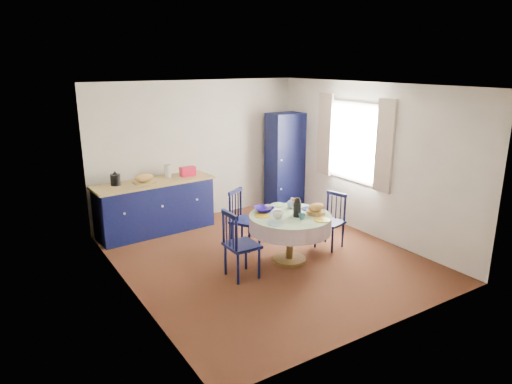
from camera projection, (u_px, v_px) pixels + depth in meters
floor at (266, 257)px, 6.78m from camera, size 4.50×4.50×0.00m
ceiling at (267, 85)px, 6.09m from camera, size 4.50×4.50×0.00m
wall_back at (198, 151)px, 8.27m from camera, size 4.00×0.02×2.50m
wall_left at (126, 198)px, 5.41m from camera, size 0.02×4.50×2.50m
wall_right at (368, 160)px, 7.47m from camera, size 0.02×4.50×2.50m
window at (354, 141)px, 7.61m from camera, size 0.10×1.74×1.45m
kitchen_counter at (155, 206)px, 7.69m from camera, size 2.04×0.76×1.13m
pantry_cabinet at (285, 161)px, 8.88m from camera, size 0.66×0.49×1.87m
dining_table at (291, 223)px, 6.50m from camera, size 1.17×1.17×0.99m
chair_left at (239, 244)px, 6.04m from camera, size 0.40×0.42×0.95m
chair_far at (243, 219)px, 7.05m from camera, size 0.55×0.54×0.92m
chair_right at (331, 220)px, 7.07m from camera, size 0.46×0.47×0.86m
mug_a at (278, 215)px, 6.31m from camera, size 0.14×0.14×0.11m
mug_b at (302, 216)px, 6.28m from camera, size 0.09×0.09×0.08m
mug_c at (297, 203)px, 6.86m from camera, size 0.12×0.12×0.09m
mug_d at (268, 208)px, 6.62m from camera, size 0.10×0.10×0.09m
cobalt_bowl at (264, 209)px, 6.61m from camera, size 0.28×0.28×0.07m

